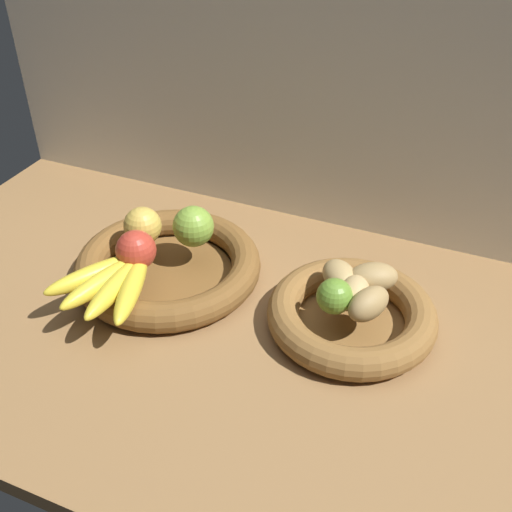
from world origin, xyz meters
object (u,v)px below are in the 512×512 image
at_px(apple_green_back, 193,226).
at_px(potato_back, 373,277).
at_px(apple_red_front, 136,250).
at_px(potato_small, 369,304).
at_px(potato_oblong, 340,276).
at_px(potato_large, 355,290).
at_px(fruit_bowl_right, 352,314).
at_px(fruit_bowl_left, 169,265).
at_px(lime_near, 334,296).
at_px(apple_golden_left, 143,226).
at_px(banana_bunch_front, 113,281).

height_order(apple_green_back, potato_back, apple_green_back).
relative_size(apple_red_front, potato_back, 0.83).
bearing_deg(potato_small, potato_oblong, 138.58).
bearing_deg(potato_large, apple_red_front, -171.26).
bearing_deg(fruit_bowl_right, apple_green_back, 172.15).
relative_size(fruit_bowl_left, fruit_bowl_right, 1.21).
height_order(fruit_bowl_right, potato_back, potato_back).
bearing_deg(potato_oblong, potato_large, -37.87).
xyz_separation_m(apple_red_front, apple_green_back, (0.06, 0.10, 0.00)).
bearing_deg(fruit_bowl_left, lime_near, -6.34).
distance_m(apple_golden_left, apple_green_back, 0.09).
relative_size(apple_green_back, potato_large, 1.16).
bearing_deg(fruit_bowl_left, apple_red_front, -114.97).
bearing_deg(lime_near, potato_large, 56.31).
distance_m(fruit_bowl_right, potato_back, 0.07).
xyz_separation_m(fruit_bowl_right, potato_oblong, (-0.03, 0.03, 0.05)).
bearing_deg(apple_red_front, lime_near, 3.53).
height_order(banana_bunch_front, potato_back, potato_back).
distance_m(fruit_bowl_right, potato_large, 0.05).
relative_size(apple_green_back, potato_oblong, 0.98).
height_order(potato_large, potato_back, potato_back).
distance_m(fruit_bowl_left, potato_oblong, 0.31).
relative_size(banana_bunch_front, potato_small, 2.44).
xyz_separation_m(apple_red_front, potato_large, (0.37, 0.06, -0.01)).
xyz_separation_m(banana_bunch_front, lime_near, (0.35, 0.09, 0.01)).
relative_size(potato_small, potato_back, 0.96).
bearing_deg(apple_red_front, apple_green_back, 59.92).
distance_m(apple_golden_left, banana_bunch_front, 0.14).
relative_size(fruit_bowl_left, potato_back, 4.01).
height_order(fruit_bowl_right, potato_oblong, potato_oblong).
distance_m(fruit_bowl_left, apple_red_front, 0.09).
height_order(potato_large, potato_oblong, potato_large).
relative_size(fruit_bowl_right, apple_green_back, 3.73).
height_order(banana_bunch_front, potato_oblong, potato_oblong).
bearing_deg(fruit_bowl_left, apple_green_back, 53.90).
relative_size(apple_red_front, potato_large, 1.08).
distance_m(potato_large, potato_oblong, 0.04).
bearing_deg(apple_golden_left, lime_near, -7.39).
distance_m(apple_red_front, banana_bunch_front, 0.07).
xyz_separation_m(apple_golden_left, potato_large, (0.40, -0.01, -0.01)).
xyz_separation_m(fruit_bowl_left, apple_green_back, (0.03, 0.04, 0.06)).
bearing_deg(fruit_bowl_left, potato_small, -4.50).
height_order(fruit_bowl_left, apple_green_back, apple_green_back).
distance_m(fruit_bowl_right, potato_oblong, 0.06).
bearing_deg(potato_oblong, banana_bunch_front, -156.14).
relative_size(apple_golden_left, apple_green_back, 0.92).
height_order(banana_bunch_front, lime_near, lime_near).
bearing_deg(potato_small, banana_bunch_front, -166.64).
distance_m(fruit_bowl_left, lime_near, 0.32).
xyz_separation_m(apple_golden_left, lime_near, (0.37, -0.05, -0.01)).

